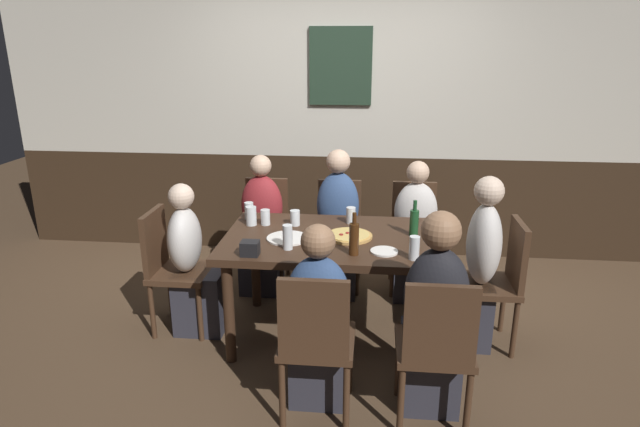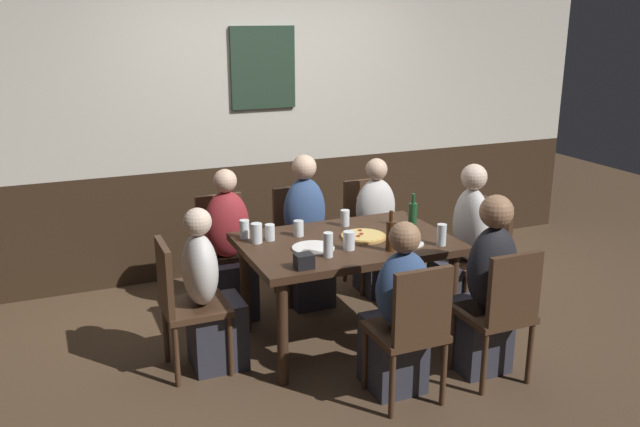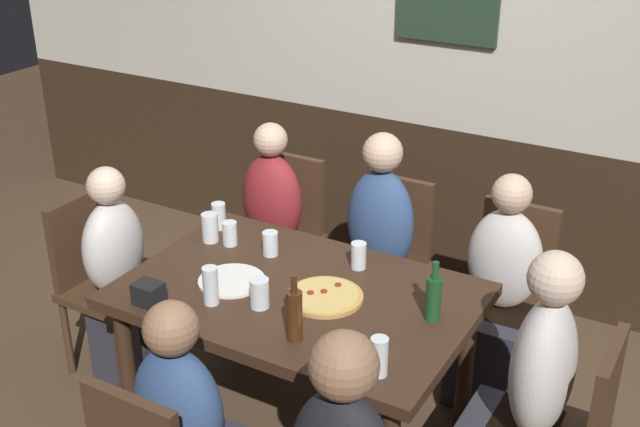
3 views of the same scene
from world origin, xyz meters
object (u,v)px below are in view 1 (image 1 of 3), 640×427
Objects in this scene: chair_left_far at (266,225)px; beer_glass_half at (318,238)px; tumbler_short at (414,250)px; beer_bottle_green at (414,222)px; chair_right_far at (413,230)px; person_head_west at (194,271)px; beer_bottle_brown at (354,238)px; plate_white_large at (288,238)px; beer_glass_tall at (351,216)px; person_mid_near at (319,329)px; chair_head_west at (171,263)px; person_mid_far at (337,234)px; pint_glass_stout at (265,218)px; dining_table at (330,249)px; chair_mid_far at (339,227)px; plate_white_small at (384,251)px; person_right_near at (433,328)px; tumbler_water at (251,217)px; person_left_far at (262,234)px; pint_glass_pale at (288,238)px; chair_mid_near at (316,338)px; pizza at (349,235)px; chair_head_east at (498,277)px; chair_right_near at (436,344)px; pint_glass_amber at (295,219)px; highball_clear at (249,211)px; condiment_caddy at (250,248)px; person_right_far at (415,241)px; person_head_east at (474,276)px.

beer_glass_half is (0.56, -1.06, 0.30)m from chair_left_far.
tumbler_short is 1.19× the size of beer_glass_half.
chair_right_far is at bearing 85.33° from beer_bottle_green.
person_head_west is 4.02× the size of beer_bottle_brown.
plate_white_large is at bearing 161.83° from tumbler_short.
person_head_west reaches higher than beer_glass_tall.
person_mid_near is 0.76m from plate_white_large.
person_mid_far reaches higher than chair_head_west.
chair_left_far is at bearing 101.97° from pint_glass_stout.
chair_mid_far is (0.00, 0.89, -0.16)m from dining_table.
dining_table is 8.26× the size of plate_white_small.
person_right_near is 1.00× the size of person_mid_far.
beer_bottle_brown is (0.75, -0.48, 0.05)m from tumbler_water.
person_right_near reaches higher than chair_mid_far.
dining_table is 1.30× the size of person_mid_near.
person_left_far is 1.10m from pint_glass_pale.
chair_mid_near is at bearing -70.63° from chair_left_far.
pizza is at bearing -17.84° from pint_glass_stout.
person_mid_far is 0.62m from person_left_far.
chair_left_far is at bearing 180.00° from chair_right_far.
beer_glass_half is at bearing -171.52° from chair_head_east.
tumbler_short reaches higher than pint_glass_stout.
chair_head_west is 2.86× the size of pizza.
pint_glass_amber is at bearing 129.10° from chair_right_near.
beer_glass_half is (0.89, -0.18, 0.35)m from person_head_west.
plate_white_large is (0.35, -0.39, -0.05)m from highball_clear.
plate_white_small is (-0.27, 0.64, 0.25)m from chair_right_near.
person_mid_far reaches higher than person_left_far.
chair_left_far is 0.82m from pint_glass_amber.
chair_right_near is 3.56× the size of beer_bottle_green.
person_left_far is (-1.25, 1.61, -0.03)m from chair_right_near.
chair_mid_far is at bearing 90.00° from person_mid_far.
chair_mid_near is 1.31m from person_head_west.
chair_right_near and chair_mid_near have the same top height.
pint_glass_amber is at bearing 105.98° from person_mid_near.
condiment_caddy is (0.50, -0.38, 0.34)m from person_head_west.
highball_clear is 1.15× the size of condiment_caddy.
person_right_far is at bearing 124.75° from chair_head_east.
person_mid_near is at bearing 90.00° from chair_mid_near.
chair_mid_near is 0.78× the size of person_left_far.
highball_clear is 0.68m from pint_glass_pale.
pint_glass_amber is at bearing 141.95° from dining_table.
dining_table is at bearing 69.74° from beer_glass_half.
person_mid_far is 1.07× the size of person_right_far.
tumbler_short is at bearing -11.61° from chair_head_west.
person_left_far is 3.66× the size of pizza.
person_right_far reaches higher than person_mid_near.
person_head_east is at bearing -7.86° from pint_glass_stout.
chair_head_east is 1.43m from pint_glass_pale.
person_right_near is 0.50m from tumbler_short.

